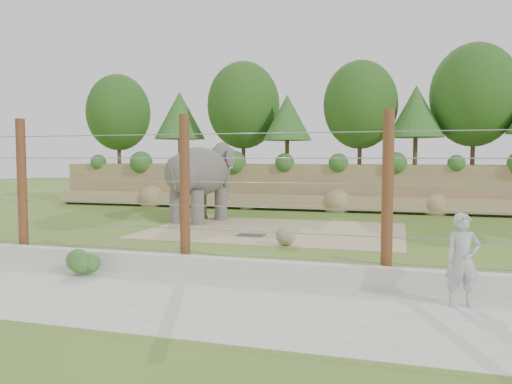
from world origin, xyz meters
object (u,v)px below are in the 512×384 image
(stone_ball, at_px, (286,235))
(zookeeper, at_px, (463,260))
(elephant, at_px, (199,183))
(barrier_fence, at_px, (185,193))

(stone_ball, distance_m, zookeeper, 7.34)
(elephant, xyz_separation_m, stone_ball, (5.17, -5.01, -1.41))
(elephant, xyz_separation_m, barrier_fence, (3.48, -9.21, 0.23))
(elephant, relative_size, barrier_fence, 0.22)
(stone_ball, bearing_deg, elephant, 135.86)
(stone_ball, height_order, barrier_fence, barrier_fence)
(elephant, bearing_deg, barrier_fence, -56.81)
(barrier_fence, bearing_deg, elephant, 110.69)
(elephant, height_order, zookeeper, elephant)
(elephant, relative_size, zookeeper, 2.38)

